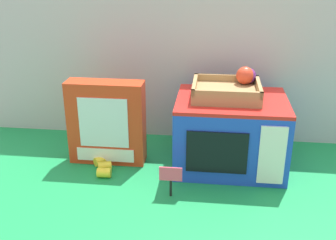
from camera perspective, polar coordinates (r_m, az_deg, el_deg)
ground_plane at (r=1.45m, az=1.74°, el=-6.33°), size 1.70×1.70×0.00m
display_back_panel at (r=1.59m, az=2.71°, el=7.05°), size 1.61×0.03×0.55m
toy_microwave at (r=1.42m, az=8.63°, el=-1.73°), size 0.37×0.30×0.24m
food_groups_crate at (r=1.40m, az=8.67°, el=4.34°), size 0.22×0.20×0.09m
cookie_set_box at (r=1.44m, az=-8.53°, el=-0.35°), size 0.26×0.08×0.29m
price_sign at (r=1.25m, az=0.37°, el=-7.94°), size 0.07×0.01×0.10m
loose_toy_banana at (r=1.43m, az=-8.99°, el=-6.40°), size 0.08×0.13×0.03m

